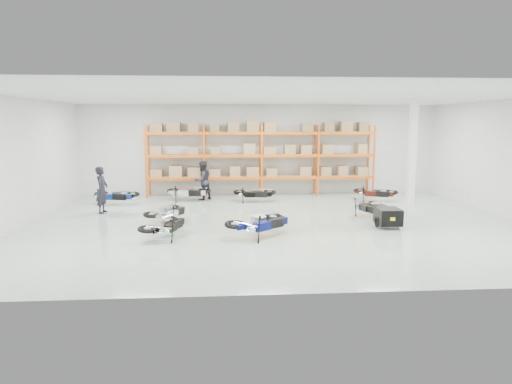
{
  "coord_description": "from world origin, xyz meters",
  "views": [
    {
      "loc": [
        -1.86,
        -16.16,
        3.59
      ],
      "look_at": [
        -0.69,
        0.27,
        1.1
      ],
      "focal_mm": 32.0,
      "sensor_mm": 36.0,
      "label": 1
    }
  ],
  "objects": [
    {
      "name": "moto_black_far_left",
      "position": [
        -3.71,
        -2.02,
        0.53
      ],
      "size": [
        1.42,
        1.94,
        1.13
      ],
      "primitive_type": null,
      "rotation": [
        0.0,
        -0.09,
        2.79
      ],
      "color": "black",
      "rests_on": "ground"
    },
    {
      "name": "structural_column",
      "position": [
        5.2,
        0.5,
        2.25
      ],
      "size": [
        0.25,
        0.25,
        4.5
      ],
      "primitive_type": "cube",
      "color": "white",
      "rests_on": "ground"
    },
    {
      "name": "person_back",
      "position": [
        -2.87,
        5.25,
        0.92
      ],
      "size": [
        1.13,
        1.12,
        1.84
      ],
      "primitive_type": "imported",
      "rotation": [
        0.0,
        0.0,
        3.9
      ],
      "color": "#222028",
      "rests_on": "ground"
    },
    {
      "name": "moto_back_d",
      "position": [
        5.13,
        4.25,
        0.53
      ],
      "size": [
        1.92,
        1.48,
        1.12
      ],
      "primitive_type": null,
      "rotation": [
        0.0,
        -0.09,
        1.15
      ],
      "color": "#39100B",
      "rests_on": "ground"
    },
    {
      "name": "room",
      "position": [
        0.0,
        0.0,
        2.25
      ],
      "size": [
        18.0,
        18.0,
        18.0
      ],
      "color": "#ABBEAC",
      "rests_on": "ground"
    },
    {
      "name": "moto_back_a",
      "position": [
        -6.69,
        4.13,
        0.55
      ],
      "size": [
        1.96,
        1.28,
        1.17
      ],
      "primitive_type": null,
      "rotation": [
        0.0,
        -0.09,
        1.34
      ],
      "color": "navy",
      "rests_on": "ground"
    },
    {
      "name": "moto_touring_right",
      "position": [
        3.8,
        0.55,
        0.53
      ],
      "size": [
        1.28,
        1.88,
        1.11
      ],
      "primitive_type": null,
      "rotation": [
        0.0,
        -0.09,
        0.27
      ],
      "color": "black",
      "rests_on": "ground"
    },
    {
      "name": "person_left",
      "position": [
        -6.75,
        2.33,
        0.94
      ],
      "size": [
        0.52,
        0.73,
        1.88
      ],
      "primitive_type": "imported",
      "rotation": [
        0.0,
        0.0,
        1.46
      ],
      "color": "black",
      "rests_on": "ground"
    },
    {
      "name": "moto_back_c",
      "position": [
        -0.48,
        4.49,
        0.52
      ],
      "size": [
        1.8,
        1.08,
        1.1
      ],
      "primitive_type": null,
      "rotation": [
        0.0,
        -0.09,
        1.43
      ],
      "color": "black",
      "rests_on": "ground"
    },
    {
      "name": "moto_back_b",
      "position": [
        -3.53,
        5.0,
        0.54
      ],
      "size": [
        1.84,
        1.04,
        1.14
      ],
      "primitive_type": null,
      "rotation": [
        0.0,
        -0.09,
        1.47
      ],
      "color": "silver",
      "rests_on": "ground"
    },
    {
      "name": "moto_blue_centre",
      "position": [
        -0.73,
        -2.1,
        0.6
      ],
      "size": [
        2.16,
        2.0,
        1.28
      ],
      "primitive_type": null,
      "rotation": [
        0.0,
        -0.09,
        2.24
      ],
      "color": "#070D4C",
      "rests_on": "ground"
    },
    {
      "name": "trailer",
      "position": [
        3.8,
        -1.05,
        0.39
      ],
      "size": [
        0.85,
        1.61,
        0.67
      ],
      "rotation": [
        0.0,
        0.0,
        -0.03
      ],
      "color": "black",
      "rests_on": "ground"
    },
    {
      "name": "pallet_rack",
      "position": [
        -0.0,
        6.45,
        2.26
      ],
      "size": [
        11.28,
        0.98,
        3.62
      ],
      "color": "#EC5A0C",
      "rests_on": "ground"
    },
    {
      "name": "moto_silver_left",
      "position": [
        -3.88,
        0.14,
        0.54
      ],
      "size": [
        1.51,
        1.96,
        1.14
      ],
      "primitive_type": null,
      "rotation": [
        0.0,
        -0.09,
        2.72
      ],
      "color": "#B1B4B8",
      "rests_on": "ground"
    }
  ]
}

